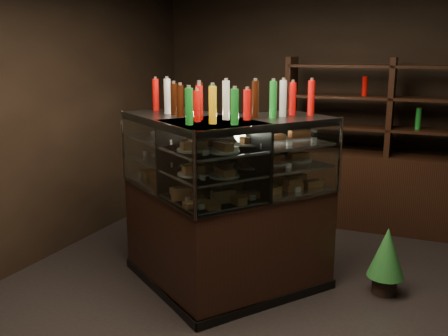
% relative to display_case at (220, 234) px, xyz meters
% --- Properties ---
extents(ground, '(5.00, 5.00, 0.00)m').
position_rel_display_case_xyz_m(ground, '(0.58, 0.13, -0.51)').
color(ground, black).
rests_on(ground, ground).
extents(room_shell, '(5.02, 5.02, 3.01)m').
position_rel_display_case_xyz_m(room_shell, '(0.58, 0.13, 1.43)').
color(room_shell, black).
rests_on(room_shell, ground).
extents(display_case, '(1.97, 1.56, 1.54)m').
position_rel_display_case_xyz_m(display_case, '(0.00, 0.00, 0.00)').
color(display_case, black).
rests_on(display_case, ground).
extents(food_display, '(1.54, 1.14, 0.47)m').
position_rel_display_case_xyz_m(food_display, '(0.00, -0.00, 0.66)').
color(food_display, '#D6824D').
rests_on(food_display, display_case).
extents(bottles_top, '(1.36, 1.00, 0.30)m').
position_rel_display_case_xyz_m(bottles_top, '(-0.00, 0.00, 1.16)').
color(bottles_top, '#B20C0A').
rests_on(bottles_top, display_case).
extents(potted_conifer, '(0.32, 0.32, 0.68)m').
position_rel_display_case_xyz_m(potted_conifer, '(1.35, 0.51, -0.12)').
color(potted_conifer, black).
rests_on(potted_conifer, ground).
extents(back_shelving, '(2.38, 0.49, 2.00)m').
position_rel_display_case_xyz_m(back_shelving, '(1.13, 2.18, 0.09)').
color(back_shelving, black).
rests_on(back_shelving, ground).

